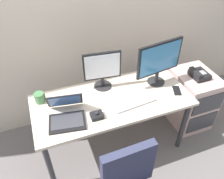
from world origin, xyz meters
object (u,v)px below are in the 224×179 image
object	(u,v)px
monitor_side	(102,69)
desk_phone	(199,74)
trackball_mouse	(97,115)
keyboard	(134,102)
file_cabinet	(191,99)
coffee_mug	(40,98)
monitor_main	(159,60)
laptop	(66,114)
cell_phone	(177,91)

from	to	relation	value
monitor_side	desk_phone	bearing A→B (deg)	-10.64
trackball_mouse	monitor_side	bearing A→B (deg)	64.31
keyboard	trackball_mouse	size ratio (longest dim) A/B	3.83
file_cabinet	trackball_mouse	world-z (taller)	trackball_mouse
keyboard	coffee_mug	size ratio (longest dim) A/B	4.13
desk_phone	keyboard	xyz separation A→B (m)	(-0.84, -0.14, -0.01)
monitor_main	laptop	distance (m)	1.02
trackball_mouse	coffee_mug	xyz separation A→B (m)	(-0.44, 0.38, 0.03)
keyboard	cell_phone	size ratio (longest dim) A/B	2.97
file_cabinet	desk_phone	size ratio (longest dim) A/B	3.46
monitor_main	coffee_mug	distance (m)	1.20
file_cabinet	keyboard	distance (m)	0.94
monitor_main	trackball_mouse	distance (m)	0.82
file_cabinet	monitor_main	bearing A→B (deg)	174.46
monitor_main	monitor_side	distance (m)	0.56
desk_phone	cell_phone	distance (m)	0.39
monitor_side	trackball_mouse	bearing A→B (deg)	-115.69
file_cabinet	laptop	size ratio (longest dim) A/B	1.85
file_cabinet	desk_phone	distance (m)	0.38
monitor_side	coffee_mug	xyz separation A→B (m)	(-0.63, -0.01, -0.17)
monitor_main	file_cabinet	bearing A→B (deg)	-5.54
laptop	coffee_mug	bearing A→B (deg)	122.58
keyboard	cell_phone	xyz separation A→B (m)	(0.47, 0.01, -0.01)
file_cabinet	monitor_main	size ratio (longest dim) A/B	1.38
trackball_mouse	desk_phone	bearing A→B (deg)	9.23
desk_phone	laptop	size ratio (longest dim) A/B	0.54
desk_phone	coffee_mug	distance (m)	1.67
laptop	trackball_mouse	world-z (taller)	laptop
monitor_main	cell_phone	xyz separation A→B (m)	(0.12, -0.20, -0.26)
file_cabinet	laptop	distance (m)	1.54
file_cabinet	keyboard	world-z (taller)	keyboard
coffee_mug	file_cabinet	bearing A→B (deg)	-5.64
monitor_main	trackball_mouse	size ratio (longest dim) A/B	4.56
monitor_side	laptop	xyz separation A→B (m)	(-0.44, -0.31, -0.17)
monitor_main	coffee_mug	xyz separation A→B (m)	(-1.17, 0.12, -0.22)
laptop	cell_phone	distance (m)	1.11
monitor_main	laptop	bearing A→B (deg)	-169.58
desk_phone	monitor_main	bearing A→B (deg)	172.46
monitor_main	monitor_side	world-z (taller)	monitor_main
file_cabinet	monitor_side	size ratio (longest dim) A/B	1.75
monitor_side	cell_phone	distance (m)	0.78
keyboard	coffee_mug	bearing A→B (deg)	158.38
desk_phone	monitor_main	world-z (taller)	monitor_main
laptop	cell_phone	bearing A→B (deg)	-1.02
monitor_side	coffee_mug	distance (m)	0.65
desk_phone	trackball_mouse	distance (m)	1.24
trackball_mouse	coffee_mug	size ratio (longest dim) A/B	1.08
monitor_main	monitor_side	xyz separation A→B (m)	(-0.54, 0.13, -0.05)
keyboard	coffee_mug	xyz separation A→B (m)	(-0.82, 0.33, 0.04)
laptop	coffee_mug	world-z (taller)	laptop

